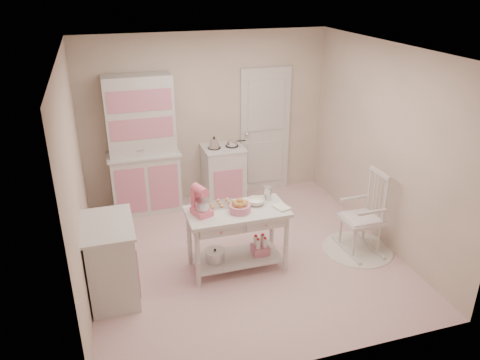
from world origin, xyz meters
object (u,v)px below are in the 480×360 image
base_cabinet (112,260)px  stand_mixer (201,201)px  rocking_chair (362,213)px  bread_basket (240,208)px  hutch (143,146)px  stove (224,175)px  work_table (237,239)px

base_cabinet → stand_mixer: 1.18m
rocking_chair → bread_basket: (-1.62, 0.03, 0.30)m
hutch → base_cabinet: size_ratio=2.26×
stove → base_cabinet: bearing=-132.9°
work_table → stove: bearing=79.8°
hutch → bread_basket: size_ratio=8.32×
hutch → stand_mixer: size_ratio=6.12×
hutch → bread_basket: (0.89, -1.94, -0.19)m
stand_mixer → bread_basket: size_ratio=1.36×
stove → rocking_chair: 2.32m
rocking_chair → work_table: 1.65m
stand_mixer → bread_basket: bearing=-28.3°
work_table → bread_basket: (0.02, -0.05, 0.45)m
hutch → stand_mixer: (0.45, -1.87, -0.07)m
stand_mixer → base_cabinet: bearing=167.8°
rocking_chair → work_table: (-1.64, 0.08, -0.15)m
hutch → rocking_chair: bearing=-38.0°
hutch → bread_basket: 2.14m
base_cabinet → bread_basket: size_ratio=3.68×
rocking_chair → work_table: bearing=175.9°
rocking_chair → stand_mixer: (-2.06, 0.10, 0.42)m
work_table → stand_mixer: 0.71m
base_cabinet → stand_mixer: bearing=7.1°
work_table → base_cabinet: bearing=-175.7°
stove → rocking_chair: size_ratio=0.84×
rocking_chair → hutch: bearing=140.6°
rocking_chair → bread_basket: bearing=177.6°
stove → work_table: 1.87m
hutch → work_table: size_ratio=1.73×
base_cabinet → work_table: 1.48m
base_cabinet → stove: bearing=47.1°
stove → base_cabinet: same height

